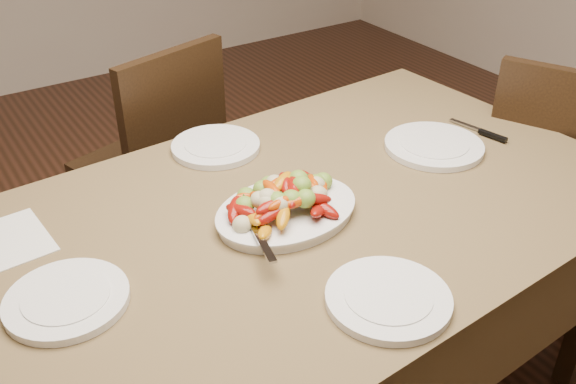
% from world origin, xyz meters
% --- Properties ---
extents(floor, '(6.00, 6.00, 0.00)m').
position_xyz_m(floor, '(0.00, 0.00, 0.00)').
color(floor, '#341B0F').
rests_on(floor, ground).
extents(dining_table, '(1.90, 1.15, 0.76)m').
position_xyz_m(dining_table, '(-0.23, -0.05, 0.38)').
color(dining_table, brown).
rests_on(dining_table, ground).
extents(chair_far, '(0.52, 0.52, 0.95)m').
position_xyz_m(chair_far, '(-0.26, 0.86, 0.47)').
color(chair_far, black).
rests_on(chair_far, ground).
extents(chair_right, '(0.56, 0.56, 0.95)m').
position_xyz_m(chair_right, '(0.88, -0.05, 0.47)').
color(chair_right, black).
rests_on(chair_right, ground).
extents(serving_platter, '(0.37, 0.28, 0.02)m').
position_xyz_m(serving_platter, '(-0.25, -0.06, 0.77)').
color(serving_platter, white).
rests_on(serving_platter, dining_table).
extents(roasted_vegetables, '(0.30, 0.21, 0.09)m').
position_xyz_m(roasted_vegetables, '(-0.25, -0.06, 0.83)').
color(roasted_vegetables, maroon).
rests_on(roasted_vegetables, serving_platter).
extents(serving_spoon, '(0.29, 0.13, 0.03)m').
position_xyz_m(serving_spoon, '(-0.31, -0.10, 0.81)').
color(serving_spoon, '#9EA0A8').
rests_on(serving_spoon, serving_platter).
extents(plate_left, '(0.25, 0.25, 0.02)m').
position_xyz_m(plate_left, '(-0.79, -0.07, 0.77)').
color(plate_left, white).
rests_on(plate_left, dining_table).
extents(plate_right, '(0.28, 0.28, 0.02)m').
position_xyz_m(plate_right, '(0.30, 0.00, 0.77)').
color(plate_right, white).
rests_on(plate_right, dining_table).
extents(plate_far, '(0.25, 0.25, 0.02)m').
position_xyz_m(plate_far, '(-0.23, 0.34, 0.77)').
color(plate_far, white).
rests_on(plate_far, dining_table).
extents(plate_near, '(0.26, 0.26, 0.02)m').
position_xyz_m(plate_near, '(-0.24, -0.43, 0.77)').
color(plate_near, white).
rests_on(plate_near, dining_table).
extents(menu_card, '(0.16, 0.22, 0.00)m').
position_xyz_m(menu_card, '(-0.83, 0.21, 0.76)').
color(menu_card, silver).
rests_on(menu_card, dining_table).
extents(table_knife, '(0.06, 0.20, 0.01)m').
position_xyz_m(table_knife, '(0.49, -0.00, 0.76)').
color(table_knife, '#9EA0A8').
rests_on(table_knife, dining_table).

